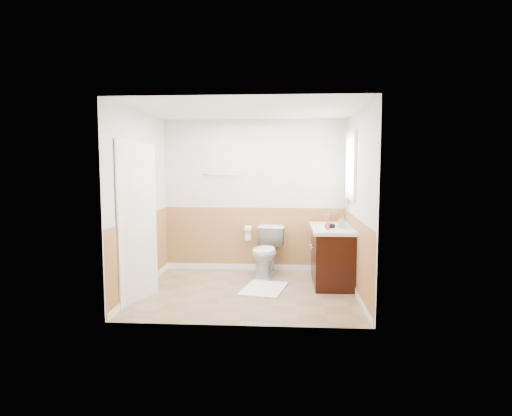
# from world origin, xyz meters

# --- Properties ---
(floor) EXTENTS (3.00, 3.00, 0.00)m
(floor) POSITION_xyz_m (0.00, 0.00, 0.00)
(floor) COLOR #8C7051
(floor) RESTS_ON ground
(ceiling) EXTENTS (3.00, 3.00, 0.00)m
(ceiling) POSITION_xyz_m (0.00, 0.00, 2.50)
(ceiling) COLOR white
(ceiling) RESTS_ON floor
(wall_back) EXTENTS (3.00, 0.00, 3.00)m
(wall_back) POSITION_xyz_m (0.00, 1.30, 1.25)
(wall_back) COLOR silver
(wall_back) RESTS_ON floor
(wall_front) EXTENTS (3.00, 0.00, 3.00)m
(wall_front) POSITION_xyz_m (0.00, -1.30, 1.25)
(wall_front) COLOR silver
(wall_front) RESTS_ON floor
(wall_left) EXTENTS (0.00, 3.00, 3.00)m
(wall_left) POSITION_xyz_m (-1.50, 0.00, 1.25)
(wall_left) COLOR silver
(wall_left) RESTS_ON floor
(wall_right) EXTENTS (0.00, 3.00, 3.00)m
(wall_right) POSITION_xyz_m (1.50, 0.00, 1.25)
(wall_right) COLOR silver
(wall_right) RESTS_ON floor
(wainscot_back) EXTENTS (3.00, 0.00, 3.00)m
(wainscot_back) POSITION_xyz_m (0.00, 1.29, 0.50)
(wainscot_back) COLOR #B97B4A
(wainscot_back) RESTS_ON floor
(wainscot_front) EXTENTS (3.00, 0.00, 3.00)m
(wainscot_front) POSITION_xyz_m (0.00, -1.29, 0.50)
(wainscot_front) COLOR #B97B4A
(wainscot_front) RESTS_ON floor
(wainscot_left) EXTENTS (0.00, 2.60, 2.60)m
(wainscot_left) POSITION_xyz_m (-1.49, 0.00, 0.50)
(wainscot_left) COLOR #B97B4A
(wainscot_left) RESTS_ON floor
(wainscot_right) EXTENTS (0.00, 2.60, 2.60)m
(wainscot_right) POSITION_xyz_m (1.49, 0.00, 0.50)
(wainscot_right) COLOR #B97B4A
(wainscot_right) RESTS_ON floor
(toilet) EXTENTS (0.58, 0.84, 0.78)m
(toilet) POSITION_xyz_m (0.22, 0.89, 0.39)
(toilet) COLOR silver
(toilet) RESTS_ON floor
(bath_mat) EXTENTS (0.70, 0.90, 0.02)m
(bath_mat) POSITION_xyz_m (0.22, 0.13, 0.01)
(bath_mat) COLOR silver
(bath_mat) RESTS_ON floor
(vanity_cabinet) EXTENTS (0.55, 1.10, 0.80)m
(vanity_cabinet) POSITION_xyz_m (1.21, 0.52, 0.40)
(vanity_cabinet) COLOR black
(vanity_cabinet) RESTS_ON floor
(vanity_knob_left) EXTENTS (0.03, 0.03, 0.03)m
(vanity_knob_left) POSITION_xyz_m (0.91, 0.42, 0.55)
(vanity_knob_left) COLOR silver
(vanity_knob_left) RESTS_ON vanity_cabinet
(vanity_knob_right) EXTENTS (0.03, 0.03, 0.03)m
(vanity_knob_right) POSITION_xyz_m (0.91, 0.62, 0.55)
(vanity_knob_right) COLOR silver
(vanity_knob_right) RESTS_ON vanity_cabinet
(countertop) EXTENTS (0.60, 1.15, 0.05)m
(countertop) POSITION_xyz_m (1.20, 0.52, 0.83)
(countertop) COLOR white
(countertop) RESTS_ON vanity_cabinet
(sink_basin) EXTENTS (0.36, 0.36, 0.02)m
(sink_basin) POSITION_xyz_m (1.21, 0.67, 0.86)
(sink_basin) COLOR white
(sink_basin) RESTS_ON countertop
(faucet) EXTENTS (0.02, 0.02, 0.14)m
(faucet) POSITION_xyz_m (1.39, 0.67, 0.92)
(faucet) COLOR #B5B3BA
(faucet) RESTS_ON countertop
(lotion_bottle) EXTENTS (0.05, 0.05, 0.22)m
(lotion_bottle) POSITION_xyz_m (1.11, 0.20, 0.96)
(lotion_bottle) COLOR #E33A57
(lotion_bottle) RESTS_ON countertop
(soap_dispenser) EXTENTS (0.10, 0.10, 0.19)m
(soap_dispenser) POSITION_xyz_m (1.33, 0.40, 0.94)
(soap_dispenser) COLOR gray
(soap_dispenser) RESTS_ON countertop
(hair_dryer_body) EXTENTS (0.14, 0.07, 0.07)m
(hair_dryer_body) POSITION_xyz_m (1.16, 0.39, 0.89)
(hair_dryer_body) COLOR black
(hair_dryer_body) RESTS_ON countertop
(hair_dryer_handle) EXTENTS (0.03, 0.03, 0.07)m
(hair_dryer_handle) POSITION_xyz_m (1.13, 0.45, 0.86)
(hair_dryer_handle) COLOR black
(hair_dryer_handle) RESTS_ON countertop
(mirror_panel) EXTENTS (0.02, 0.35, 0.90)m
(mirror_panel) POSITION_xyz_m (1.48, 1.10, 1.55)
(mirror_panel) COLOR silver
(mirror_panel) RESTS_ON wall_right
(window_frame) EXTENTS (0.04, 0.80, 1.00)m
(window_frame) POSITION_xyz_m (1.47, 0.59, 1.75)
(window_frame) COLOR white
(window_frame) RESTS_ON wall_right
(window_glass) EXTENTS (0.01, 0.70, 0.90)m
(window_glass) POSITION_xyz_m (1.49, 0.59, 1.75)
(window_glass) COLOR white
(window_glass) RESTS_ON wall_right
(door) EXTENTS (0.29, 0.78, 2.04)m
(door) POSITION_xyz_m (-1.40, -0.45, 1.02)
(door) COLOR white
(door) RESTS_ON wall_left
(door_frame) EXTENTS (0.02, 0.92, 2.10)m
(door_frame) POSITION_xyz_m (-1.48, -0.45, 1.03)
(door_frame) COLOR white
(door_frame) RESTS_ON wall_left
(door_knob) EXTENTS (0.06, 0.06, 0.06)m
(door_knob) POSITION_xyz_m (-1.34, -0.12, 0.95)
(door_knob) COLOR silver
(door_knob) RESTS_ON door
(towel_bar) EXTENTS (0.62, 0.02, 0.02)m
(towel_bar) POSITION_xyz_m (-0.55, 1.25, 1.60)
(towel_bar) COLOR silver
(towel_bar) RESTS_ON wall_back
(tp_holder_bar) EXTENTS (0.14, 0.02, 0.02)m
(tp_holder_bar) POSITION_xyz_m (-0.10, 1.23, 0.70)
(tp_holder_bar) COLOR silver
(tp_holder_bar) RESTS_ON wall_back
(tp_roll) EXTENTS (0.10, 0.11, 0.11)m
(tp_roll) POSITION_xyz_m (-0.10, 1.23, 0.70)
(tp_roll) COLOR white
(tp_roll) RESTS_ON tp_holder_bar
(tp_sheet) EXTENTS (0.10, 0.01, 0.16)m
(tp_sheet) POSITION_xyz_m (-0.10, 1.23, 0.59)
(tp_sheet) COLOR white
(tp_sheet) RESTS_ON tp_roll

